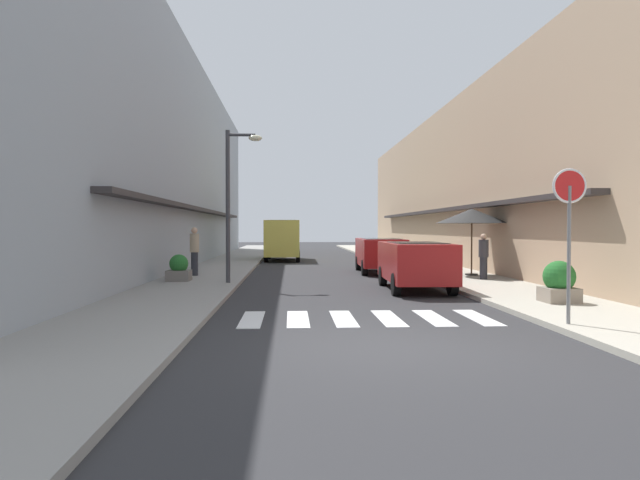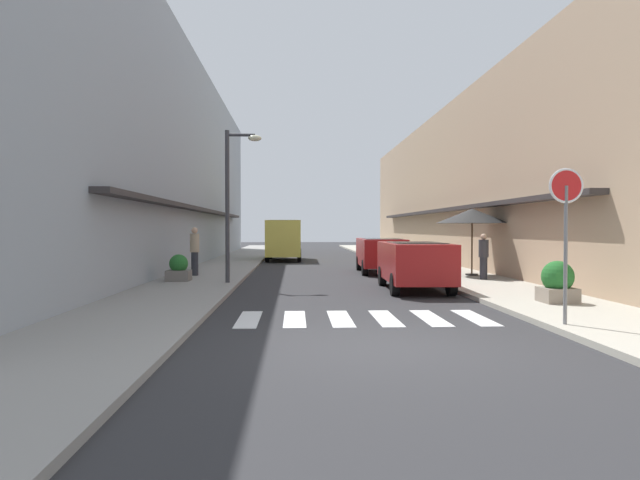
% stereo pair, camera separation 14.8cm
% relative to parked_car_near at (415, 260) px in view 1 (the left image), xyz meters
% --- Properties ---
extents(ground_plane, '(102.74, 102.74, 0.00)m').
position_rel_parked_car_near_xyz_m(ground_plane, '(-2.21, 10.51, -0.92)').
color(ground_plane, '#2B2B2D').
extents(sidewalk_left, '(3.00, 65.38, 0.12)m').
position_rel_parked_car_near_xyz_m(sidewalk_left, '(-6.97, 10.51, -0.86)').
color(sidewalk_left, gray).
rests_on(sidewalk_left, ground_plane).
extents(sidewalk_right, '(3.00, 65.38, 0.12)m').
position_rel_parked_car_near_xyz_m(sidewalk_right, '(2.55, 10.51, -0.86)').
color(sidewalk_right, '#ADA899').
rests_on(sidewalk_right, ground_plane).
extents(building_row_left, '(5.50, 44.03, 10.47)m').
position_rel_parked_car_near_xyz_m(building_row_left, '(-10.97, 11.85, 4.31)').
color(building_row_left, '#939EA8').
rests_on(building_row_left, ground_plane).
extents(building_row_right, '(5.50, 44.03, 8.17)m').
position_rel_parked_car_near_xyz_m(building_row_right, '(6.54, 11.85, 3.16)').
color(building_row_right, tan).
rests_on(building_row_right, ground_plane).
extents(crosswalk, '(5.20, 2.20, 0.01)m').
position_rel_parked_car_near_xyz_m(crosswalk, '(-2.21, -5.34, -0.92)').
color(crosswalk, silver).
rests_on(crosswalk, ground_plane).
extents(parked_car_near, '(1.92, 4.43, 1.47)m').
position_rel_parked_car_near_xyz_m(parked_car_near, '(0.00, 0.00, 0.00)').
color(parked_car_near, maroon).
rests_on(parked_car_near, ground_plane).
extents(parked_car_mid, '(1.93, 4.54, 1.47)m').
position_rel_parked_car_near_xyz_m(parked_car_mid, '(0.00, 6.86, 0.00)').
color(parked_car_mid, maroon).
rests_on(parked_car_mid, ground_plane).
extents(delivery_van, '(2.05, 5.42, 2.37)m').
position_rel_parked_car_near_xyz_m(delivery_van, '(-4.28, 16.42, 0.48)').
color(delivery_van, '#D8CC4C').
rests_on(delivery_van, ground_plane).
extents(round_street_sign, '(0.65, 0.07, 2.88)m').
position_rel_parked_car_near_xyz_m(round_street_sign, '(1.35, -6.89, 1.40)').
color(round_street_sign, slate).
rests_on(round_street_sign, sidewalk_right).
extents(street_lamp, '(1.19, 0.28, 4.97)m').
position_rel_parked_car_near_xyz_m(street_lamp, '(-5.64, 1.54, 2.26)').
color(street_lamp, '#38383D').
rests_on(street_lamp, sidewalk_left).
extents(cafe_umbrella, '(2.70, 2.70, 2.52)m').
position_rel_parked_car_near_xyz_m(cafe_umbrella, '(3.04, 4.02, 1.43)').
color(cafe_umbrella, '#262626').
rests_on(cafe_umbrella, sidewalk_right).
extents(planter_corner, '(0.78, 0.78, 1.00)m').
position_rel_parked_car_near_xyz_m(planter_corner, '(2.64, -3.84, -0.33)').
color(planter_corner, gray).
rests_on(planter_corner, sidewalk_right).
extents(planter_midblock, '(0.77, 0.77, 0.90)m').
position_rel_parked_car_near_xyz_m(planter_midblock, '(-7.56, 2.22, -0.41)').
color(planter_midblock, slate).
rests_on(planter_midblock, sidewalk_left).
extents(pedestrian_walking_near, '(0.34, 0.34, 1.81)m').
position_rel_parked_car_near_xyz_m(pedestrian_walking_near, '(-7.41, 4.41, 0.16)').
color(pedestrian_walking_near, '#282B33').
rests_on(pedestrian_walking_near, sidewalk_left).
extents(pedestrian_walking_far, '(0.34, 0.34, 1.59)m').
position_rel_parked_car_near_xyz_m(pedestrian_walking_far, '(2.92, 2.31, 0.03)').
color(pedestrian_walking_far, '#282B33').
rests_on(pedestrian_walking_far, sidewalk_right).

